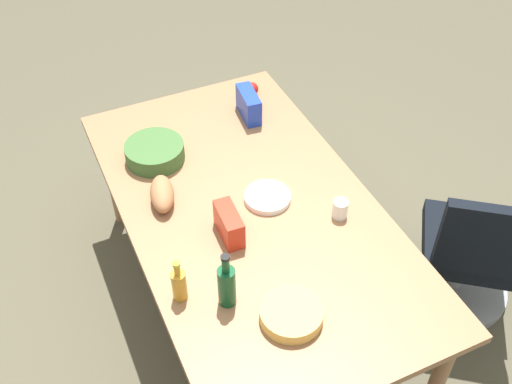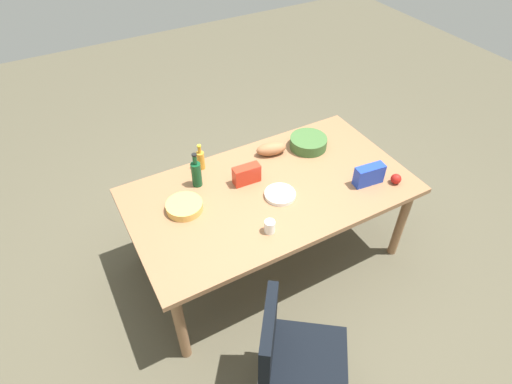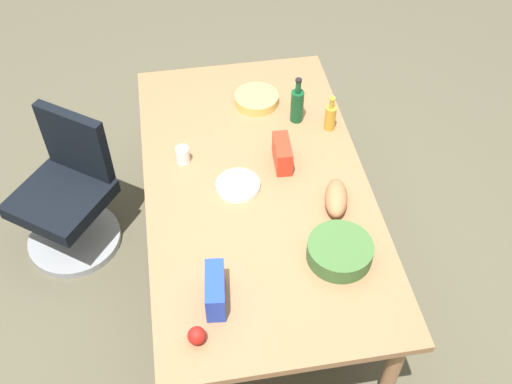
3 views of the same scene
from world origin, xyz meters
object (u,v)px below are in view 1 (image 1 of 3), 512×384
at_px(chip_bowl, 291,314).
at_px(salad_bowl, 155,152).
at_px(office_chair, 468,259).
at_px(chip_bag_red, 229,224).
at_px(wine_bottle, 227,285).
at_px(bread_loaf, 162,194).
at_px(paper_cup, 340,209).
at_px(apple_red, 252,89).
at_px(dressing_bottle, 179,284).
at_px(chip_bag_blue, 249,105).
at_px(paper_plate_stack, 267,197).
at_px(conference_table, 250,218).

xyz_separation_m(chip_bowl, salad_bowl, (-1.14, -0.19, 0.02)).
bearing_deg(office_chair, chip_bag_red, -104.66).
distance_m(salad_bowl, wine_bottle, 0.97).
xyz_separation_m(chip_bowl, bread_loaf, (-0.83, -0.25, 0.02)).
distance_m(paper_cup, wine_bottle, 0.69).
height_order(apple_red, chip_bag_red, chip_bag_red).
height_order(dressing_bottle, wine_bottle, wine_bottle).
height_order(chip_bowl, chip_bag_blue, chip_bag_blue).
distance_m(paper_plate_stack, bread_loaf, 0.49).
distance_m(conference_table, chip_bag_blue, 0.73).
height_order(chip_bowl, bread_loaf, bread_loaf).
bearing_deg(dressing_bottle, conference_table, 126.44).
xyz_separation_m(paper_cup, paper_plate_stack, (-0.23, -0.25, -0.03)).
height_order(paper_plate_stack, bread_loaf, bread_loaf).
distance_m(paper_cup, dressing_bottle, 0.83).
distance_m(apple_red, paper_plate_stack, 0.86).
height_order(office_chair, paper_plate_stack, office_chair).
distance_m(conference_table, paper_cup, 0.43).
bearing_deg(bread_loaf, chip_bag_blue, 124.70).
bearing_deg(chip_bag_blue, chip_bag_red, -29.68).
distance_m(office_chair, wine_bottle, 1.44).
bearing_deg(wine_bottle, office_chair, 90.63).
xyz_separation_m(office_chair, wine_bottle, (0.01, -1.34, 0.53)).
bearing_deg(office_chair, paper_cup, -107.08).
relative_size(chip_bag_blue, wine_bottle, 0.79).
bearing_deg(bread_loaf, paper_cup, 58.86).
height_order(office_chair, bread_loaf, office_chair).
xyz_separation_m(chip_bag_red, dressing_bottle, (0.23, -0.31, 0.01)).
bearing_deg(chip_bowl, apple_red, 161.45).
distance_m(office_chair, chip_bag_red, 1.33).
bearing_deg(conference_table, bread_loaf, -120.71).
xyz_separation_m(conference_table, dressing_bottle, (0.34, -0.46, 0.15)).
bearing_deg(chip_bag_red, wine_bottle, -24.08).
distance_m(apple_red, wine_bottle, 1.45).
bearing_deg(salad_bowl, apple_red, 114.73).
bearing_deg(paper_cup, apple_red, 178.22).
height_order(chip_bowl, dressing_bottle, dressing_bottle).
xyz_separation_m(office_chair, chip_bag_red, (-0.31, -1.20, 0.49)).
bearing_deg(paper_cup, office_chair, 72.92).
height_order(conference_table, chip_bag_blue, chip_bag_blue).
bearing_deg(salad_bowl, dressing_bottle, -11.27).
distance_m(paper_cup, chip_bag_red, 0.52).
bearing_deg(dressing_bottle, wine_bottle, 58.59).
height_order(chip_bowl, paper_cup, paper_cup).
relative_size(paper_cup, chip_bag_blue, 0.41).
relative_size(chip_bag_blue, bread_loaf, 0.92).
xyz_separation_m(paper_cup, chip_bag_blue, (-0.87, -0.07, 0.03)).
distance_m(conference_table, bread_loaf, 0.43).
bearing_deg(chip_bag_red, office_chair, 75.34).
distance_m(office_chair, dressing_bottle, 1.59).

